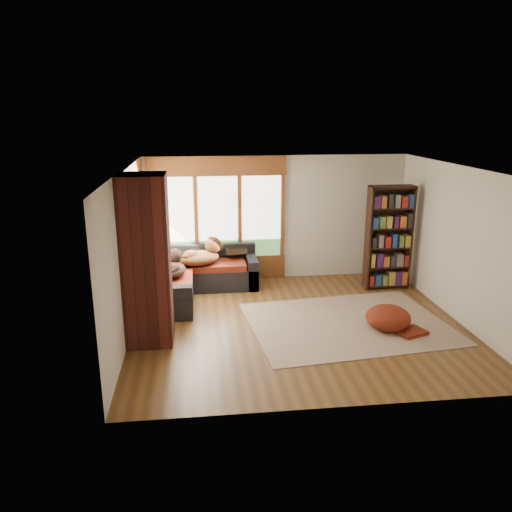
{
  "coord_description": "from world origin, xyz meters",
  "views": [
    {
      "loc": [
        -1.6,
        -7.65,
        3.46
      ],
      "look_at": [
        -0.59,
        0.91,
        0.95
      ],
      "focal_mm": 35.0,
      "sensor_mm": 36.0,
      "label": 1
    }
  ],
  "objects_px": {
    "sectional_sofa": "(182,279)",
    "bookshelf": "(389,238)",
    "dog_tan": "(203,253)",
    "brick_chimney": "(146,261)",
    "area_rug": "(347,323)",
    "pouf": "(388,317)",
    "dog_brindle": "(174,265)"
  },
  "relations": [
    {
      "from": "sectional_sofa",
      "to": "area_rug",
      "type": "bearing_deg",
      "value": -34.32
    },
    {
      "from": "pouf",
      "to": "dog_tan",
      "type": "relative_size",
      "value": 0.77
    },
    {
      "from": "sectional_sofa",
      "to": "bookshelf",
      "type": "bearing_deg",
      "value": -3.32
    },
    {
      "from": "bookshelf",
      "to": "pouf",
      "type": "height_order",
      "value": "bookshelf"
    },
    {
      "from": "brick_chimney",
      "to": "pouf",
      "type": "relative_size",
      "value": 3.54
    },
    {
      "from": "bookshelf",
      "to": "sectional_sofa",
      "type": "bearing_deg",
      "value": 178.29
    },
    {
      "from": "brick_chimney",
      "to": "pouf",
      "type": "height_order",
      "value": "brick_chimney"
    },
    {
      "from": "brick_chimney",
      "to": "area_rug",
      "type": "height_order",
      "value": "brick_chimney"
    },
    {
      "from": "area_rug",
      "to": "bookshelf",
      "type": "bearing_deg",
      "value": 52.29
    },
    {
      "from": "bookshelf",
      "to": "dog_brindle",
      "type": "distance_m",
      "value": 4.25
    },
    {
      "from": "brick_chimney",
      "to": "bookshelf",
      "type": "relative_size",
      "value": 1.25
    },
    {
      "from": "brick_chimney",
      "to": "pouf",
      "type": "distance_m",
      "value": 4.0
    },
    {
      "from": "dog_tan",
      "to": "bookshelf",
      "type": "bearing_deg",
      "value": -25.93
    },
    {
      "from": "sectional_sofa",
      "to": "area_rug",
      "type": "xyz_separation_m",
      "value": [
        2.8,
        -1.8,
        -0.3
      ]
    },
    {
      "from": "dog_brindle",
      "to": "brick_chimney",
      "type": "bearing_deg",
      "value": 173.86
    },
    {
      "from": "sectional_sofa",
      "to": "bookshelf",
      "type": "height_order",
      "value": "bookshelf"
    },
    {
      "from": "sectional_sofa",
      "to": "bookshelf",
      "type": "distance_m",
      "value": 4.16
    },
    {
      "from": "sectional_sofa",
      "to": "bookshelf",
      "type": "xyz_separation_m",
      "value": [
        4.09,
        -0.12,
        0.74
      ]
    },
    {
      "from": "area_rug",
      "to": "pouf",
      "type": "relative_size",
      "value": 4.44
    },
    {
      "from": "brick_chimney",
      "to": "sectional_sofa",
      "type": "xyz_separation_m",
      "value": [
        0.45,
        2.05,
        -1.0
      ]
    },
    {
      "from": "area_rug",
      "to": "dog_tan",
      "type": "bearing_deg",
      "value": 140.94
    },
    {
      "from": "brick_chimney",
      "to": "area_rug",
      "type": "bearing_deg",
      "value": 4.42
    },
    {
      "from": "brick_chimney",
      "to": "area_rug",
      "type": "relative_size",
      "value": 0.8
    },
    {
      "from": "brick_chimney",
      "to": "dog_tan",
      "type": "bearing_deg",
      "value": 68.45
    },
    {
      "from": "sectional_sofa",
      "to": "pouf",
      "type": "xyz_separation_m",
      "value": [
        3.4,
        -2.07,
        -0.09
      ]
    },
    {
      "from": "sectional_sofa",
      "to": "bookshelf",
      "type": "relative_size",
      "value": 1.06
    },
    {
      "from": "area_rug",
      "to": "dog_brindle",
      "type": "distance_m",
      "value": 3.3
    },
    {
      "from": "sectional_sofa",
      "to": "pouf",
      "type": "bearing_deg",
      "value": -32.99
    },
    {
      "from": "sectional_sofa",
      "to": "pouf",
      "type": "relative_size",
      "value": 3.0
    },
    {
      "from": "sectional_sofa",
      "to": "dog_tan",
      "type": "bearing_deg",
      "value": 16.53
    },
    {
      "from": "area_rug",
      "to": "pouf",
      "type": "height_order",
      "value": "pouf"
    },
    {
      "from": "brick_chimney",
      "to": "dog_tan",
      "type": "relative_size",
      "value": 2.73
    }
  ]
}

